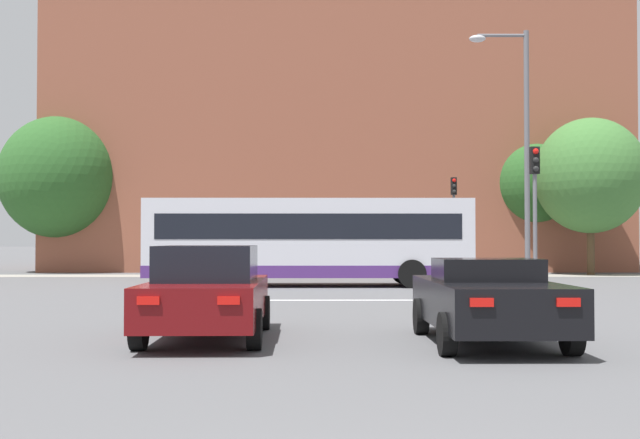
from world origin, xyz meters
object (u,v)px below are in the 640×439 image
bus_crossing_lead (309,240)px  street_lamp_junction (518,137)px  pedestrian_waiting (269,254)px  car_saloon_left (208,292)px  traffic_light_near_right (535,197)px  car_roadster_right (488,300)px  traffic_light_far_right (454,210)px

bus_crossing_lead → street_lamp_junction: size_ratio=1.45×
pedestrian_waiting → bus_crossing_lead: bearing=143.4°
car_saloon_left → traffic_light_near_right: (8.30, 9.73, 2.17)m
bus_crossing_lead → car_roadster_right: bearing=10.5°
car_roadster_right → street_lamp_junction: (3.38, 11.20, 4.12)m
traffic_light_near_right → pedestrian_waiting: 16.13m
street_lamp_junction → pedestrian_waiting: street_lamp_junction is taller
car_saloon_left → pedestrian_waiting: 23.26m
bus_crossing_lead → traffic_light_near_right: (6.68, -5.89, 1.26)m
car_roadster_right → traffic_light_far_right: traffic_light_far_right is taller
car_saloon_left → street_lamp_junction: size_ratio=0.57×
traffic_light_far_right → street_lamp_junction: size_ratio=0.57×
traffic_light_near_right → traffic_light_far_right: bearing=90.2°
traffic_light_far_right → car_roadster_right: bearing=-98.6°
car_roadster_right → pedestrian_waiting: size_ratio=2.55×
car_roadster_right → traffic_light_near_right: traffic_light_near_right is taller
traffic_light_far_right → traffic_light_near_right: bearing=-89.8°
street_lamp_junction → traffic_light_far_right: bearing=88.9°
car_roadster_right → bus_crossing_lead: size_ratio=0.38×
car_saloon_left → pedestrian_waiting: bearing=90.0°
traffic_light_near_right → pedestrian_waiting: size_ratio=2.54×
car_roadster_right → pedestrian_waiting: 24.41m
car_saloon_left → traffic_light_near_right: 12.98m
car_roadster_right → pedestrian_waiting: bearing=101.3°
car_roadster_right → bus_crossing_lead: bearing=100.2°
traffic_light_near_right → pedestrian_waiting: traffic_light_near_right is taller
traffic_light_near_right → street_lamp_junction: bearing=108.9°
car_roadster_right → traffic_light_near_right: (3.65, 10.38, 2.25)m
car_roadster_right → traffic_light_near_right: size_ratio=1.00×
car_roadster_right → traffic_light_far_right: size_ratio=0.97×
street_lamp_junction → traffic_light_near_right: bearing=-71.1°
traffic_light_far_right → pedestrian_waiting: size_ratio=2.62×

